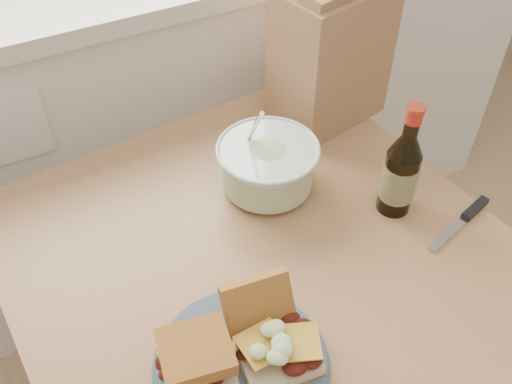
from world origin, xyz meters
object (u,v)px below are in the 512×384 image
coleslaw_bowl (268,168)px  beer_bottle (401,173)px  paper_bag (331,55)px  plate (241,363)px  dining_table (261,287)px

coleslaw_bowl → beer_bottle: beer_bottle is taller
coleslaw_bowl → paper_bag: (0.23, 0.15, 0.10)m
plate → paper_bag: paper_bag is taller
beer_bottle → plate: bearing=-161.2°
coleslaw_bowl → paper_bag: 0.29m
plate → paper_bag: bearing=46.3°
dining_table → plate: 0.25m
dining_table → paper_bag: bearing=37.2°
plate → coleslaw_bowl: (0.22, 0.32, 0.04)m
coleslaw_bowl → beer_bottle: bearing=-40.6°
dining_table → coleslaw_bowl: size_ratio=4.64×
plate → coleslaw_bowl: coleslaw_bowl is taller
coleslaw_bowl → beer_bottle: size_ratio=0.83×
dining_table → plate: (-0.13, -0.18, 0.11)m
coleslaw_bowl → beer_bottle: 0.25m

